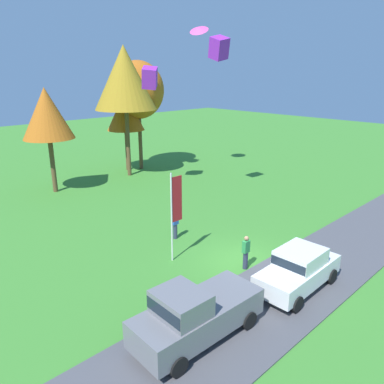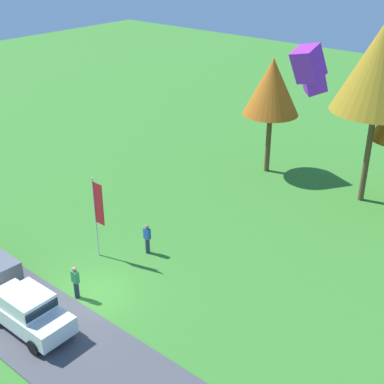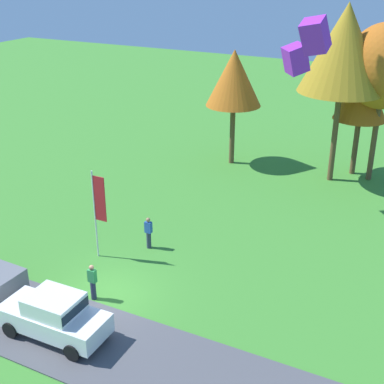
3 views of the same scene
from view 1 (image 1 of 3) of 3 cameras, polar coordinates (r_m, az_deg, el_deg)
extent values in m
plane|color=#3D842D|center=(19.33, 7.51, -10.53)|extent=(120.00, 120.00, 0.00)
cube|color=#4C4C51|center=(17.88, 15.10, -13.45)|extent=(36.00, 4.40, 0.06)
cube|color=slate|center=(13.92, 0.96, -18.43)|extent=(5.05, 2.05, 1.00)
cube|color=slate|center=(12.97, -1.72, -16.62)|extent=(1.55, 1.80, 0.80)
cube|color=#19232D|center=(12.97, -1.72, -16.62)|extent=(1.58, 1.77, 0.44)
cylinder|color=black|center=(12.85, -2.15, -25.00)|extent=(0.69, 0.26, 0.68)
cylinder|color=black|center=(13.95, -7.26, -21.09)|extent=(0.69, 0.26, 0.68)
cylinder|color=black|center=(14.74, 8.60, -18.72)|extent=(0.69, 0.26, 0.68)
cylinder|color=black|center=(15.71, 3.33, -15.96)|extent=(0.69, 0.26, 0.68)
cube|color=white|center=(17.22, 15.80, -11.84)|extent=(4.43, 1.88, 0.80)
cube|color=white|center=(16.95, 16.19, -9.50)|extent=(2.03, 1.68, 0.70)
cube|color=#19232D|center=(16.95, 16.19, -9.50)|extent=(2.07, 1.64, 0.38)
cylinder|color=black|center=(15.95, 15.63, -16.10)|extent=(0.68, 0.25, 0.68)
cylinder|color=black|center=(16.68, 10.42, -14.06)|extent=(0.68, 0.25, 0.68)
cylinder|color=black|center=(18.29, 20.46, -11.92)|extent=(0.68, 0.25, 0.68)
cylinder|color=black|center=(18.93, 15.74, -10.36)|extent=(0.68, 0.25, 0.68)
cylinder|color=#2D334C|center=(21.51, -2.57, -6.01)|extent=(0.24, 0.24, 0.88)
cube|color=#2851AD|center=(21.22, -2.59, -4.18)|extent=(0.36, 0.22, 0.60)
sphere|color=#9E7051|center=(21.07, -2.61, -3.12)|extent=(0.22, 0.22, 0.22)
cylinder|color=#2D334C|center=(18.57, 8.14, -10.27)|extent=(0.24, 0.24, 0.88)
cube|color=#2D8E47|center=(18.23, 8.24, -8.22)|extent=(0.36, 0.22, 0.60)
sphere|color=#9E7051|center=(18.05, 8.30, -7.02)|extent=(0.22, 0.22, 0.22)
cylinder|color=brown|center=(31.32, -20.44, 3.79)|extent=(0.36, 0.36, 4.25)
cone|color=#B25B19|center=(30.67, -21.26, 11.11)|extent=(3.82, 3.82, 3.82)
cylinder|color=brown|center=(34.54, -9.72, 7.34)|extent=(0.36, 0.36, 5.96)
cone|color=olive|center=(33.99, -10.23, 16.77)|extent=(5.37, 5.37, 5.37)
cylinder|color=brown|center=(36.82, -9.84, 6.31)|extent=(0.36, 0.36, 3.86)
cone|color=#B25B19|center=(36.28, -10.15, 12.00)|extent=(3.48, 3.48, 3.48)
cylinder|color=brown|center=(36.93, -7.88, 7.62)|extent=(0.36, 0.36, 5.35)
ellipsoid|color=#B25B19|center=(36.40, -8.21, 15.14)|extent=(4.82, 4.82, 5.30)
cylinder|color=silver|center=(18.38, -3.12, -4.02)|extent=(0.08, 0.08, 4.59)
cube|color=red|center=(18.28, -2.34, -1.07)|extent=(0.64, 0.04, 2.30)
cube|color=purple|center=(28.79, -6.46, 16.92)|extent=(1.65, 1.78, 1.76)
cone|color=#EA4C9E|center=(34.00, 1.05, 23.61)|extent=(2.06, 2.09, 1.08)
cube|color=purple|center=(26.75, 4.14, 21.04)|extent=(1.25, 1.38, 1.76)
camera|label=2|loc=(31.24, 54.99, 23.17)|focal=50.00mm
camera|label=3|loc=(26.77, 62.43, 18.99)|focal=50.00mm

